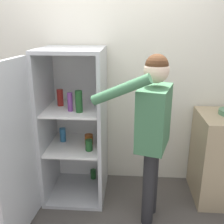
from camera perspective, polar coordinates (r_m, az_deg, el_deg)
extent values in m
cube|color=silver|center=(2.91, -1.67, 8.52)|extent=(7.00, 0.06, 2.55)
cube|color=#B7BABC|center=(3.10, -7.43, -16.36)|extent=(0.62, 0.65, 0.04)
cube|color=#B7BABC|center=(2.55, -8.90, 13.25)|extent=(0.62, 0.65, 0.04)
cube|color=white|center=(3.01, -6.91, -0.87)|extent=(0.62, 0.03, 1.50)
cube|color=#B7BABC|center=(2.81, -13.93, -2.81)|extent=(0.03, 0.65, 1.50)
cube|color=#B7BABC|center=(2.69, -2.01, -3.21)|extent=(0.04, 0.65, 1.50)
cube|color=white|center=(2.82, -7.90, -7.18)|extent=(0.55, 0.58, 0.02)
cube|color=white|center=(2.67, -8.29, 0.75)|extent=(0.55, 0.58, 0.02)
cube|color=#B7BABC|center=(2.30, -20.31, -8.45)|extent=(0.10, 0.62, 1.50)
cylinder|color=#1E5123|center=(3.21, -4.10, -13.30)|extent=(0.06, 0.06, 0.11)
cylinder|color=#1E5123|center=(2.49, -7.22, 2.28)|extent=(0.07, 0.07, 0.21)
cylinder|color=#723884|center=(2.54, -9.10, 2.17)|extent=(0.05, 0.05, 0.18)
cylinder|color=#9E4C19|center=(2.78, -5.05, -5.98)|extent=(0.09, 0.09, 0.11)
cylinder|color=maroon|center=(2.73, -11.22, 3.11)|extent=(0.06, 0.06, 0.17)
cylinder|color=teal|center=(2.88, -10.66, -4.89)|extent=(0.06, 0.06, 0.15)
cylinder|color=#1E5123|center=(2.65, -5.03, -7.21)|extent=(0.07, 0.07, 0.11)
cylinder|color=#262628|center=(2.49, 7.93, -16.00)|extent=(0.11, 0.11, 0.76)
cylinder|color=#262628|center=(2.63, 8.77, -13.99)|extent=(0.11, 0.11, 0.76)
cube|color=#3F724C|center=(2.27, 9.12, -1.19)|extent=(0.34, 0.47, 0.54)
sphere|color=beige|center=(2.17, 9.68, 8.93)|extent=(0.21, 0.21, 0.21)
sphere|color=#4C2D19|center=(2.16, 9.73, 9.89)|extent=(0.19, 0.19, 0.19)
cylinder|color=#3F724C|center=(2.03, 1.85, 4.80)|extent=(0.50, 0.22, 0.29)
cylinder|color=#3F724C|center=(2.49, 10.17, -0.06)|extent=(0.08, 0.08, 0.51)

